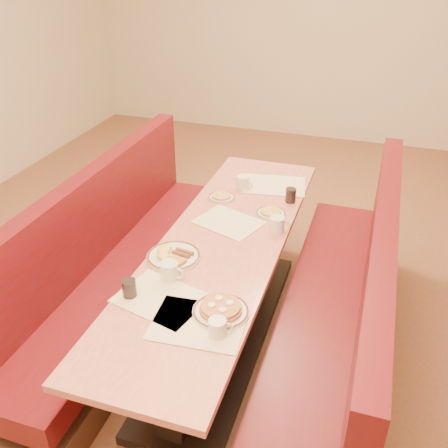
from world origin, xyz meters
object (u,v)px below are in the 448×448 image
(booth_left, at_px, (118,273))
(soda_tumbler_mid, at_px, (291,195))
(diner_table, at_px, (222,292))
(booth_right, at_px, (340,318))
(coffee_mug_b, at_px, (170,271))
(coffee_mug_d, at_px, (244,182))
(eggs_plate, at_px, (173,256))
(coffee_mug_c, at_px, (278,224))
(pancake_plate, at_px, (221,310))
(soda_tumbler_near, at_px, (129,289))
(coffee_mug_a, at_px, (218,328))

(booth_left, xyz_separation_m, soda_tumbler_mid, (1.01, 0.63, 0.44))
(soda_tumbler_mid, bearing_deg, diner_table, -114.03)
(diner_table, distance_m, booth_right, 0.73)
(coffee_mug_b, bearing_deg, coffee_mug_d, 91.06)
(eggs_plate, relative_size, coffee_mug_c, 2.32)
(booth_left, height_order, coffee_mug_c, booth_left)
(coffee_mug_d, bearing_deg, pancake_plate, -59.78)
(booth_right, distance_m, soda_tumbler_mid, 0.89)
(eggs_plate, height_order, soda_tumbler_mid, soda_tumbler_mid)
(soda_tumbler_near, xyz_separation_m, soda_tumbler_mid, (0.56, 1.25, 0.00))
(coffee_mug_a, relative_size, soda_tumbler_near, 1.19)
(booth_left, relative_size, coffee_mug_d, 20.17)
(coffee_mug_a, height_order, soda_tumbler_near, soda_tumbler_near)
(booth_right, bearing_deg, soda_tumbler_mid, 125.76)
(coffee_mug_b, distance_m, coffee_mug_d, 1.15)
(booth_left, bearing_deg, booth_right, 0.00)
(eggs_plate, relative_size, soda_tumbler_near, 3.10)
(coffee_mug_a, xyz_separation_m, soda_tumbler_mid, (0.05, 1.39, 0.00))
(booth_right, relative_size, coffee_mug_c, 19.27)
(diner_table, xyz_separation_m, booth_right, (0.73, 0.00, -0.01))
(booth_left, bearing_deg, pancake_plate, -33.26)
(coffee_mug_d, distance_m, soda_tumbler_near, 1.36)
(booth_right, bearing_deg, diner_table, 180.00)
(eggs_plate, distance_m, soda_tumbler_mid, 1.00)
(booth_right, distance_m, coffee_mug_b, 1.07)
(diner_table, bearing_deg, coffee_mug_b, -108.04)
(booth_right, distance_m, soda_tumbler_near, 1.27)
(diner_table, xyz_separation_m, coffee_mug_b, (-0.14, -0.43, 0.43))
(booth_right, height_order, eggs_plate, booth_right)
(booth_right, height_order, soda_tumbler_mid, booth_right)
(booth_left, distance_m, pancake_plate, 1.18)
(pancake_plate, xyz_separation_m, coffee_mug_b, (-0.34, 0.18, 0.03))
(booth_left, distance_m, booth_right, 1.46)
(pancake_plate, height_order, coffee_mug_b, coffee_mug_b)
(pancake_plate, relative_size, soda_tumbler_near, 2.81)
(coffee_mug_b, distance_m, coffee_mug_c, 0.78)
(coffee_mug_a, bearing_deg, coffee_mug_c, 70.53)
(coffee_mug_d, bearing_deg, booth_left, -113.77)
(diner_table, height_order, pancake_plate, pancake_plate)
(booth_left, bearing_deg, coffee_mug_b, -36.20)
(soda_tumbler_near, bearing_deg, diner_table, 66.16)
(coffee_mug_a, relative_size, coffee_mug_c, 0.90)
(coffee_mug_a, bearing_deg, soda_tumbler_mid, 71.57)
(coffee_mug_b, bearing_deg, coffee_mug_c, 61.07)
(diner_table, bearing_deg, eggs_plate, -129.81)
(eggs_plate, relative_size, coffee_mug_b, 2.25)
(coffee_mug_d, bearing_deg, soda_tumbler_near, -79.84)
(soda_tumbler_near, relative_size, soda_tumbler_mid, 0.99)
(pancake_plate, bearing_deg, eggs_plate, 138.11)
(coffee_mug_a, bearing_deg, pancake_plate, 87.53)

